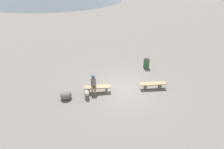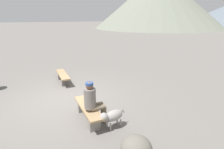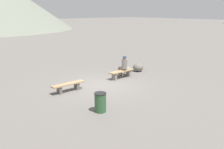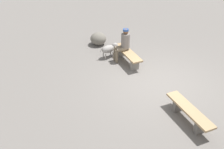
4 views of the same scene
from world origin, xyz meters
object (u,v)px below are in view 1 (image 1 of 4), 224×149
(bench_right, at_px, (97,88))
(seated_person, at_px, (93,83))
(bench_left, at_px, (153,85))
(boulder, at_px, (66,95))
(trash_bin, at_px, (146,64))
(dog, at_px, (87,92))

(bench_right, relative_size, seated_person, 1.30)
(bench_left, relative_size, boulder, 2.48)
(trash_bin, height_order, boulder, trash_bin)
(bench_left, relative_size, dog, 2.12)
(bench_right, distance_m, boulder, 2.04)
(bench_right, bearing_deg, seated_person, 18.40)
(dog, xyz_separation_m, boulder, (1.30, 0.01, -0.11))
(bench_right, xyz_separation_m, dog, (0.68, 0.49, 0.06))
(bench_right, height_order, boulder, boulder)
(bench_right, distance_m, seated_person, 0.50)
(bench_left, bearing_deg, bench_right, 0.98)
(bench_left, distance_m, dog, 4.47)
(bench_left, relative_size, bench_right, 1.03)
(bench_left, height_order, trash_bin, trash_bin)
(bench_left, relative_size, trash_bin, 2.22)
(seated_person, distance_m, boulder, 1.86)
(dog, relative_size, trash_bin, 1.05)
(seated_person, bearing_deg, dog, 43.60)
(boulder, bearing_deg, trash_bin, -148.87)
(bench_left, xyz_separation_m, dog, (4.43, 0.61, 0.08))
(trash_bin, bearing_deg, seated_person, 36.91)
(trash_bin, bearing_deg, dog, 37.49)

